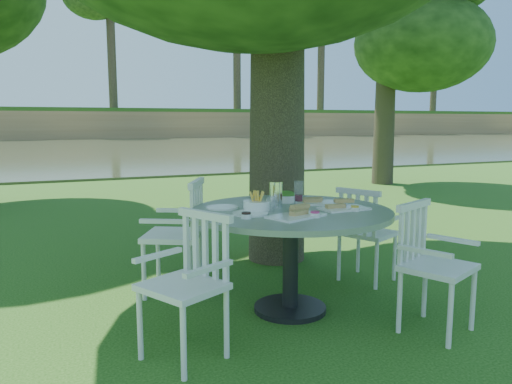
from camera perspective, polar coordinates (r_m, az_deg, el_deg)
ground at (r=4.38m, az=1.05°, el=-11.41°), size 140.00×140.00×0.00m
table at (r=3.81m, az=4.00°, el=-4.02°), size 1.52×1.52×0.80m
chair_ne at (r=4.61m, az=12.12°, el=-4.03°), size 0.56×0.57×0.87m
chair_nw at (r=4.28m, az=-8.27°, el=-4.03°), size 0.63×0.65×0.97m
chair_sw at (r=3.16m, az=-7.19°, el=-9.17°), size 0.58×0.60×0.90m
chair_se at (r=3.72m, az=18.87°, el=-6.94°), size 0.58×0.57×0.90m
tableware at (r=3.81m, az=3.24°, el=-1.35°), size 1.14×0.87×0.20m
river at (r=26.86m, az=-19.67°, el=4.53°), size 100.00×28.00×0.12m
far_bank at (r=45.29m, az=-21.33°, el=14.92°), size 100.00×18.00×15.20m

